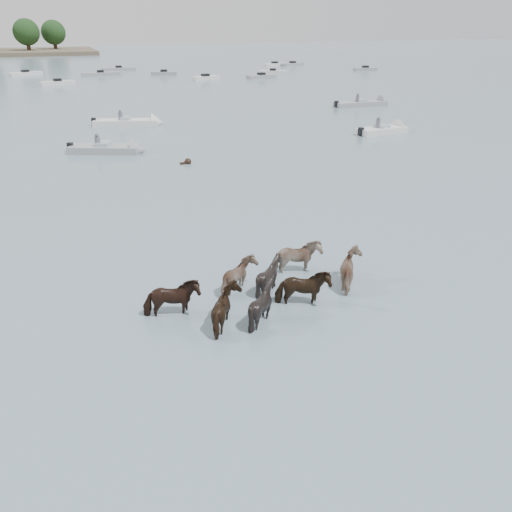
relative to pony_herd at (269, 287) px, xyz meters
name	(u,v)px	position (x,y,z in m)	size (l,w,h in m)	color
ground	(229,300)	(-1.22, 0.41, -0.46)	(400.00, 400.00, 0.00)	slate
pony_herd	(269,287)	(0.00, 0.00, 0.00)	(7.69, 3.75, 1.47)	black
swimming_pony	(187,162)	(1.90, 17.98, -0.36)	(0.72, 0.44, 0.44)	black
motorboat_b	(116,149)	(-1.86, 22.66, -0.24)	(5.34, 3.51, 1.92)	gray
motorboat_c	(135,122)	(1.08, 32.53, -0.24)	(6.02, 3.24, 1.92)	silver
motorboat_d	(389,130)	(19.41, 21.87, -0.23)	(4.89, 2.16, 1.92)	silver
motorboat_e	(367,104)	(25.70, 34.97, -0.24)	(6.28, 1.83, 1.92)	gray
distant_flotilla	(63,77)	(-2.79, 76.82, -0.20)	(104.81, 23.98, 0.93)	silver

